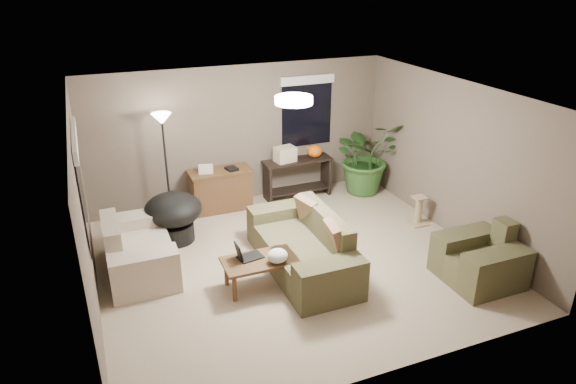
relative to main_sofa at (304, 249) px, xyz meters
name	(u,v)px	position (x,y,z in m)	size (l,w,h in m)	color
room_shell	(293,184)	(-0.09, 0.21, 0.96)	(5.50, 5.50, 5.50)	tan
main_sofa	(304,249)	(0.00, 0.00, 0.00)	(0.95, 2.20, 0.85)	brown
throw_pillows	(321,225)	(0.26, 0.00, 0.36)	(0.32, 1.38, 0.47)	#8C7251
loveseat	(137,252)	(-2.25, 0.81, 0.00)	(0.90, 1.60, 0.85)	beige
armchair	(480,261)	(2.13, -1.20, 0.00)	(0.95, 1.00, 0.85)	brown
coffee_table	(260,263)	(-0.76, -0.22, 0.06)	(1.00, 0.55, 0.42)	brown
laptop	(245,255)	(-0.92, -0.12, 0.19)	(0.38, 0.28, 0.24)	black
plastic_bag	(277,256)	(-0.56, -0.37, 0.22)	(0.28, 0.25, 0.19)	white
desk	(221,190)	(-0.59, 2.38, 0.08)	(1.10, 0.50, 0.75)	brown
desk_papers	(211,169)	(-0.75, 2.37, 0.51)	(0.71, 0.30, 0.12)	silver
console_table	(297,175)	(0.89, 2.38, 0.14)	(1.30, 0.40, 0.75)	black
pumpkin	(315,151)	(1.24, 2.38, 0.57)	(0.28, 0.28, 0.23)	orange
cardboard_box	(285,154)	(0.64, 2.38, 0.59)	(0.36, 0.27, 0.27)	beige
papasan_chair	(174,214)	(-1.59, 1.52, 0.17)	(0.92, 0.92, 0.80)	black
floor_lamp	(163,132)	(-1.53, 2.23, 1.30)	(0.32, 0.32, 1.91)	black
ceiling_fixture	(294,100)	(-0.09, 0.21, 2.15)	(0.50, 0.50, 0.10)	white
houseplant	(366,164)	(2.22, 2.14, 0.26)	(1.29, 1.43, 1.12)	#2D5923
cat_scratching_post	(418,212)	(2.36, 0.56, -0.08)	(0.32, 0.32, 0.50)	tan
window_left	(78,167)	(-2.82, 0.51, 1.49)	(0.05, 1.56, 1.33)	black
window_back	(307,99)	(1.21, 2.69, 1.49)	(1.06, 0.05, 1.33)	black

